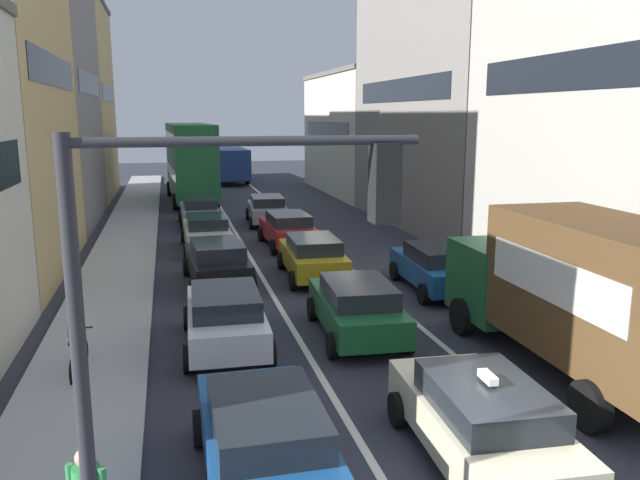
% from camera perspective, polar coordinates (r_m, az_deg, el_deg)
% --- Properties ---
extents(sidewalk_left, '(2.60, 64.00, 0.14)m').
position_cam_1_polar(sidewalk_left, '(28.33, -17.23, -0.57)').
color(sidewalk_left, '#ACACAC').
rests_on(sidewalk_left, ground).
extents(lane_stripe_left, '(0.16, 60.00, 0.01)m').
position_cam_1_polar(lane_stripe_left, '(28.44, -7.13, -0.23)').
color(lane_stripe_left, silver).
rests_on(lane_stripe_left, ground).
extents(lane_stripe_right, '(0.16, 60.00, 0.01)m').
position_cam_1_polar(lane_stripe_right, '(29.00, -0.45, 0.08)').
color(lane_stripe_right, silver).
rests_on(lane_stripe_right, ground).
extents(building_row_right, '(7.20, 43.90, 12.78)m').
position_cam_1_polar(building_row_right, '(31.54, 14.40, 11.34)').
color(building_row_right, beige).
rests_on(building_row_right, ground).
extents(traffic_light_pole, '(3.58, 0.38, 5.50)m').
position_cam_1_polar(traffic_light_pole, '(6.54, -10.36, -5.26)').
color(traffic_light_pole, '#2D2D33').
rests_on(traffic_light_pole, ground).
extents(removalist_box_truck, '(2.78, 7.73, 3.58)m').
position_cam_1_polar(removalist_box_truck, '(14.67, 22.24, -4.09)').
color(removalist_box_truck, '#1E5933').
rests_on(removalist_box_truck, ground).
extents(taxi_centre_lane_front, '(2.24, 4.39, 1.66)m').
position_cam_1_polar(taxi_centre_lane_front, '(10.91, 14.42, -15.51)').
color(taxi_centre_lane_front, beige).
rests_on(taxi_centre_lane_front, ground).
extents(sedan_left_lane_front, '(2.08, 4.31, 1.49)m').
position_cam_1_polar(sedan_left_lane_front, '(10.07, -4.97, -17.60)').
color(sedan_left_lane_front, '#194C8C').
rests_on(sedan_left_lane_front, ground).
extents(sedan_centre_lane_second, '(2.27, 4.40, 1.49)m').
position_cam_1_polar(sedan_centre_lane_second, '(16.31, 3.37, -6.04)').
color(sedan_centre_lane_second, '#19592D').
rests_on(sedan_centre_lane_second, ground).
extents(wagon_left_lane_second, '(2.17, 4.35, 1.49)m').
position_cam_1_polar(wagon_left_lane_second, '(15.70, -8.58, -6.85)').
color(wagon_left_lane_second, silver).
rests_on(wagon_left_lane_second, ground).
extents(hatchback_centre_lane_third, '(2.20, 4.37, 1.49)m').
position_cam_1_polar(hatchback_centre_lane_third, '(22.00, -0.66, -1.44)').
color(hatchback_centre_lane_third, '#B29319').
rests_on(hatchback_centre_lane_third, ground).
extents(sedan_left_lane_third, '(2.23, 4.38, 1.49)m').
position_cam_1_polar(sedan_left_lane_third, '(21.43, -9.30, -1.94)').
color(sedan_left_lane_third, black).
rests_on(sedan_left_lane_third, ground).
extents(coupe_centre_lane_fourth, '(2.16, 4.35, 1.49)m').
position_cam_1_polar(coupe_centre_lane_fourth, '(27.26, -2.92, 1.03)').
color(coupe_centre_lane_fourth, '#A51E1E').
rests_on(coupe_centre_lane_fourth, ground).
extents(sedan_left_lane_fourth, '(2.10, 4.32, 1.49)m').
position_cam_1_polar(sedan_left_lane_fourth, '(27.03, -10.25, 0.78)').
color(sedan_left_lane_fourth, beige).
rests_on(sedan_left_lane_fourth, ground).
extents(sedan_centre_lane_fifth, '(2.28, 4.41, 1.49)m').
position_cam_1_polar(sedan_centre_lane_fifth, '(33.05, -4.82, 2.83)').
color(sedan_centre_lane_fifth, gray).
rests_on(sedan_centre_lane_fifth, ground).
extents(sedan_left_lane_fifth, '(2.12, 4.33, 1.49)m').
position_cam_1_polar(sedan_left_lane_fifth, '(32.86, -10.87, 2.61)').
color(sedan_left_lane_fifth, '#759EB7').
rests_on(sedan_left_lane_fifth, ground).
extents(sedan_right_lane_behind_truck, '(2.23, 4.38, 1.49)m').
position_cam_1_polar(sedan_right_lane_behind_truck, '(20.80, 10.49, -2.39)').
color(sedan_right_lane_behind_truck, '#194C8C').
rests_on(sedan_right_lane_behind_truck, ground).
extents(bus_mid_queue_primary, '(3.16, 10.60, 5.06)m').
position_cam_1_polar(bus_mid_queue_primary, '(41.95, -11.68, 7.23)').
color(bus_mid_queue_primary, '#1E6033').
rests_on(bus_mid_queue_primary, ground).
extents(bus_far_queue_secondary, '(3.16, 10.60, 2.90)m').
position_cam_1_polar(bus_far_queue_secondary, '(54.97, -8.50, 7.13)').
color(bus_far_queue_secondary, navy).
rests_on(bus_far_queue_secondary, ground).
extents(cyclist_on_sidewalk, '(0.50, 1.73, 1.72)m').
position_cam_1_polar(cyclist_on_sidewalk, '(14.78, -21.18, -8.46)').
color(cyclist_on_sidewalk, black).
rests_on(cyclist_on_sidewalk, ground).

